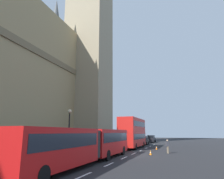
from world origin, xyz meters
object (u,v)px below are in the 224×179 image
object	(u,v)px
sedan_trailing	(151,139)
pedestrian_near_cones	(168,146)
traffic_cone_middle	(157,148)
double_decker_bus	(133,132)
sedan_lead	(143,140)
traffic_cone_west	(151,153)
articulated_bus	(87,142)
street_lamp	(69,128)

from	to	relation	value
sedan_trailing	pedestrian_near_cones	bearing A→B (deg)	-167.58
traffic_cone_middle	double_decker_bus	bearing A→B (deg)	70.71
sedan_lead	double_decker_bus	bearing A→B (deg)	-179.29
traffic_cone_west	pedestrian_near_cones	world-z (taller)	pedestrian_near_cones
articulated_bus	pedestrian_near_cones	world-z (taller)	articulated_bus
articulated_bus	sedan_trailing	size ratio (longest dim) A/B	4.06
pedestrian_near_cones	sedan_lead	bearing A→B (deg)	20.27
articulated_bus	traffic_cone_west	bearing A→B (deg)	-27.60
double_decker_bus	street_lamp	xyz separation A→B (m)	(-12.94, 4.50, 0.35)
sedan_trailing	street_lamp	world-z (taller)	street_lamp
sedan_trailing	articulated_bus	bearing A→B (deg)	179.95
traffic_cone_west	traffic_cone_middle	distance (m)	7.81
sedan_lead	articulated_bus	bearing A→B (deg)	-179.73
double_decker_bus	traffic_cone_west	bearing A→B (deg)	-155.21
sedan_trailing	traffic_cone_middle	bearing A→B (deg)	-169.89
traffic_cone_west	pedestrian_near_cones	distance (m)	3.42
traffic_cone_middle	pedestrian_near_cones	bearing A→B (deg)	-157.80
articulated_bus	sedan_lead	size ratio (longest dim) A/B	4.06
pedestrian_near_cones	traffic_cone_west	bearing A→B (deg)	148.37
sedan_lead	traffic_cone_middle	distance (m)	12.42
sedan_trailing	traffic_cone_west	bearing A→B (deg)	-172.01
sedan_lead	street_lamp	world-z (taller)	street_lamp
sedan_trailing	traffic_cone_middle	world-z (taller)	sedan_trailing
sedan_trailing	street_lamp	xyz separation A→B (m)	(-33.78, 4.54, 2.14)
pedestrian_near_cones	traffic_cone_middle	bearing A→B (deg)	22.20
traffic_cone_middle	pedestrian_near_cones	world-z (taller)	pedestrian_near_cones
double_decker_bus	traffic_cone_west	size ratio (longest dim) A/B	17.33
sedan_trailing	traffic_cone_west	world-z (taller)	sedan_trailing
sedan_lead	street_lamp	distance (m)	23.74
sedan_lead	sedan_trailing	size ratio (longest dim) A/B	1.00
sedan_trailing	traffic_cone_middle	size ratio (longest dim) A/B	7.59
traffic_cone_west	traffic_cone_middle	xyz separation A→B (m)	(7.81, 0.25, 0.00)
street_lamp	pedestrian_near_cones	bearing A→B (deg)	-57.92
double_decker_bus	street_lamp	distance (m)	13.70
sedan_trailing	pedestrian_near_cones	xyz separation A→B (m)	(-27.19, -5.98, -0.00)
articulated_bus	sedan_trailing	world-z (taller)	articulated_bus
sedan_lead	sedan_trailing	world-z (taller)	same
articulated_bus	traffic_cone_middle	distance (m)	16.50
traffic_cone_west	street_lamp	world-z (taller)	street_lamp
articulated_bus	double_decker_bus	world-z (taller)	double_decker_bus
double_decker_bus	traffic_cone_middle	bearing A→B (deg)	-109.29
traffic_cone_west	traffic_cone_middle	bearing A→B (deg)	1.85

